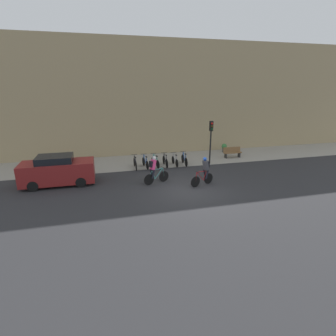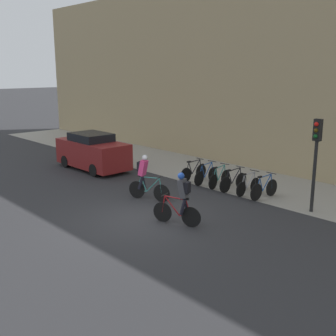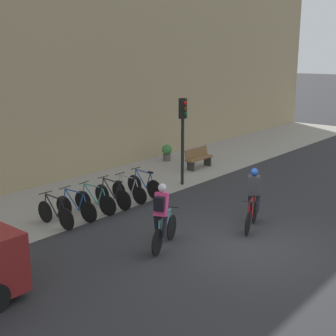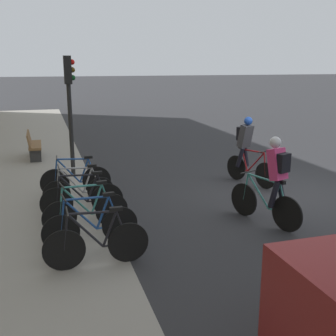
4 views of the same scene
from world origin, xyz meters
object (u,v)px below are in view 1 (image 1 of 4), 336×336
at_px(parked_bike_0, 135,163).
at_px(parked_bike_3, 165,161).
at_px(cyclist_pink, 154,169).
at_px(parked_bike_1, 145,163).
at_px(parked_bike_4, 175,161).
at_px(potted_plant, 224,147).
at_px(bench, 232,152).
at_px(traffic_light_pole, 211,134).
at_px(cyclist_grey, 205,170).
at_px(parked_bike_5, 184,160).
at_px(parked_car, 58,171).
at_px(parked_bike_2, 155,162).

height_order(parked_bike_0, parked_bike_3, parked_bike_3).
xyz_separation_m(cyclist_pink, parked_bike_1, (0.04, 3.52, -0.55)).
xyz_separation_m(parked_bike_4, potted_plant, (5.61, 3.03, 0.06)).
distance_m(parked_bike_1, bench, 7.77).
distance_m(parked_bike_1, traffic_light_pole, 5.50).
relative_size(cyclist_grey, bench, 1.13).
distance_m(parked_bike_5, parked_car, 9.15).
bearing_deg(parked_bike_4, parked_bike_0, 179.99).
height_order(parked_bike_5, traffic_light_pole, traffic_light_pole).
bearing_deg(parked_bike_5, potted_plant, 31.98).
bearing_deg(bench, parked_bike_1, -172.43).
distance_m(parked_bike_1, potted_plant, 8.47).
distance_m(parked_bike_1, parked_bike_2, 0.77).
bearing_deg(bench, potted_plant, 83.97).
relative_size(parked_bike_1, traffic_light_pole, 0.51).
relative_size(parked_bike_0, traffic_light_pole, 0.50).
distance_m(cyclist_pink, cyclist_grey, 3.11).
relative_size(parked_bike_4, bench, 1.01).
relative_size(parked_bike_0, parked_bike_3, 0.97).
xyz_separation_m(parked_car, potted_plant, (13.72, 5.17, -0.46)).
bearing_deg(potted_plant, bench, -96.03).
bearing_deg(parked_car, parked_bike_0, 23.06).
xyz_separation_m(cyclist_pink, potted_plant, (7.96, 6.54, -0.51)).
bearing_deg(cyclist_grey, parked_bike_4, 97.91).
height_order(parked_bike_0, bench, parked_bike_0).
height_order(parked_bike_2, parked_bike_4, parked_bike_2).
height_order(bench, parked_car, parked_car).
xyz_separation_m(cyclist_grey, parked_bike_5, (0.15, 4.46, -0.54)).
relative_size(parked_bike_0, parked_bike_4, 1.05).
bearing_deg(traffic_light_pole, parked_bike_0, 179.10).
xyz_separation_m(cyclist_pink, parked_bike_3, (1.58, 3.52, -0.54)).
distance_m(cyclist_pink, traffic_light_pole, 6.37).
bearing_deg(parked_bike_2, parked_bike_4, -0.01).
xyz_separation_m(cyclist_pink, parked_car, (-5.76, 1.37, -0.05)).
height_order(cyclist_grey, traffic_light_pole, traffic_light_pole).
relative_size(parked_bike_3, potted_plant, 2.20).
relative_size(cyclist_pink, parked_bike_5, 1.06).
distance_m(cyclist_pink, parked_bike_3, 3.89).
distance_m(parked_bike_0, traffic_light_pole, 6.23).
xyz_separation_m(parked_bike_5, potted_plant, (4.84, 3.02, 0.03)).
relative_size(parked_bike_1, parked_bike_3, 0.98).
height_order(cyclist_pink, traffic_light_pole, traffic_light_pole).
xyz_separation_m(parked_bike_3, parked_bike_5, (1.54, 0.00, 0.00)).
bearing_deg(parked_bike_2, cyclist_grey, -64.22).
bearing_deg(parked_car, parked_bike_5, 13.59).
bearing_deg(parked_bike_5, parked_car, -166.41).
relative_size(parked_bike_1, bench, 1.08).
height_order(cyclist_pink, potted_plant, cyclist_pink).
relative_size(parked_bike_3, parked_bike_4, 1.08).
distance_m(cyclist_grey, parked_bike_1, 5.36).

